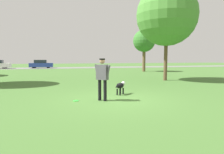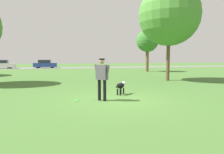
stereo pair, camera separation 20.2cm
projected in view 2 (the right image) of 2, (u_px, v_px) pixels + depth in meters
name	position (u px, v px, depth m)	size (l,w,h in m)	color
ground_plane	(115.00, 99.00, 8.32)	(120.00, 120.00, 0.00)	#426B2D
far_road_strip	(74.00, 68.00, 36.67)	(120.00, 6.00, 0.01)	slate
person	(102.00, 75.00, 8.01)	(0.58, 0.58, 1.71)	black
dog	(121.00, 86.00, 9.46)	(0.70, 0.76, 0.59)	black
frisbee	(76.00, 101.00, 8.07)	(0.23, 0.23, 0.02)	#33D838
tree_near_right	(169.00, 15.00, 15.03)	(4.61, 4.61, 7.27)	brown
tree_far_right	(147.00, 41.00, 25.79)	(2.88, 2.88, 5.43)	brown
parked_car_white	(1.00, 64.00, 33.66)	(4.63, 1.78, 1.45)	white
parked_car_blue	(45.00, 64.00, 35.59)	(4.01, 1.90, 1.46)	#284293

